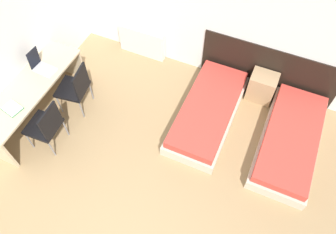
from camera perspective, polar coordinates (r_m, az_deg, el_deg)
The scene contains 12 objects.
wall_back at distance 5.45m, azimuth 7.44°, elevation 18.20°, with size 5.95×0.05×2.70m.
wall_left at distance 5.43m, azimuth -26.37°, elevation 12.21°, with size 0.05×4.63×2.70m.
headboard_panel at distance 5.89m, azimuth 16.98°, elevation 7.79°, with size 2.34×0.03×0.95m.
bed_near_window at distance 5.51m, azimuth 6.94°, elevation 0.94°, with size 0.86×1.96×0.35m.
bed_near_door at distance 5.51m, azimuth 20.45°, elevation -3.83°, with size 0.86×1.96×0.35m.
nightstand at distance 5.89m, azimuth 16.01°, elevation 5.09°, with size 0.44×0.35×0.53m.
radiator at distance 6.40m, azimuth -4.57°, elevation 12.89°, with size 0.91×0.12×0.59m.
desk at distance 5.63m, azimuth -22.65°, elevation 3.93°, with size 0.62×2.01×0.72m.
chair_near_laptop at distance 5.55m, azimuth -15.85°, elevation 5.06°, with size 0.53×0.53×0.93m.
chair_near_notebook at distance 5.24m, azimuth -20.52°, elevation -1.31°, with size 0.49×0.49×0.93m.
laptop at distance 5.65m, azimuth -21.25°, elevation 8.35°, with size 0.37×0.25×0.37m.
open_notebook at distance 5.34m, azimuth -25.52°, elevation 1.41°, with size 0.32×0.28×0.02m.
Camera 1 is at (1.13, -0.55, 4.63)m, focal length 35.00 mm.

